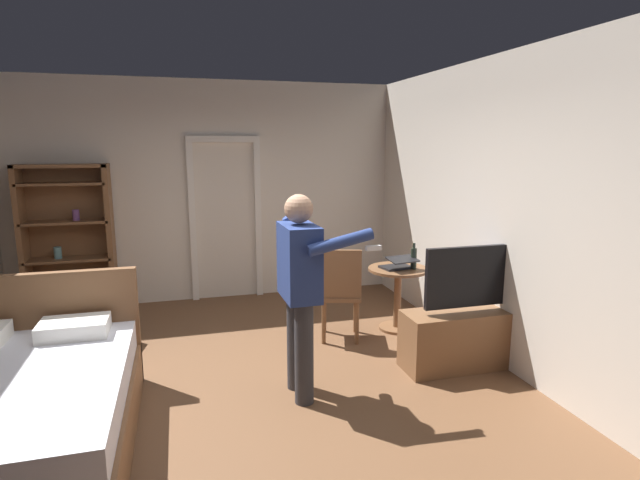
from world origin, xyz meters
The scene contains 13 objects.
ground_plane centered at (0.00, 0.00, 0.00)m, with size 6.19×6.19×0.00m, color brown.
wall_back centered at (0.00, 2.87, 1.41)m, with size 5.13×0.12×2.83m, color silver.
wall_right centered at (2.51, 0.00, 1.41)m, with size 0.12×5.87×2.83m, color silver.
doorway_frame centered at (0.20, 2.79, 1.22)m, with size 0.93×0.08×2.13m.
bed centered at (-1.56, -0.38, 0.30)m, with size 1.63×2.00×1.02m.
bookshelf centered at (-1.67, 2.65, 0.97)m, with size 1.01×0.32×1.80m.
tv_flatscreen centered at (2.15, 0.02, 0.33)m, with size 1.26×0.40×1.14m.
side_table centered at (1.89, 1.06, 0.47)m, with size 0.65×0.65×0.70m.
laptop centered at (1.87, 1.02, 0.75)m, with size 0.38×0.38×0.15m.
bottle_on_table centered at (2.03, 0.98, 0.82)m, with size 0.06×0.06×0.28m.
wooden_chair centered at (1.18, 0.92, 0.54)m, with size 0.53×0.53×0.99m.
person_blue_shirt centered at (0.52, -0.10, 0.96)m, with size 0.70×0.62×1.65m.
suitcase_dark centered at (-1.21, 1.42, 0.20)m, with size 0.47×0.35×0.41m, color black.
Camera 1 is at (-0.37, -3.85, 2.03)m, focal length 28.30 mm.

